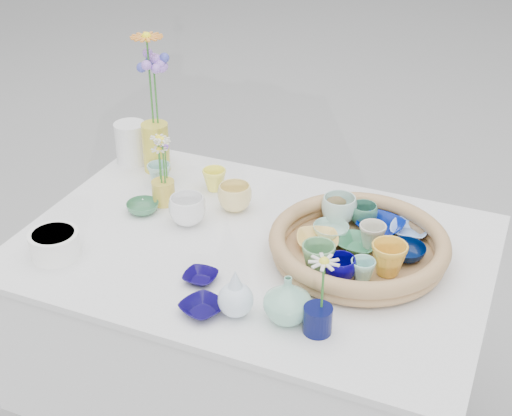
% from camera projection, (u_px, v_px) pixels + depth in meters
% --- Properties ---
extents(wicker_tray, '(0.47, 0.47, 0.08)m').
position_uv_depth(wicker_tray, '(359.00, 246.00, 1.87)').
color(wicker_tray, olive).
rests_on(wicker_tray, display_table).
extents(tray_ceramic_0, '(0.15, 0.15, 0.03)m').
position_uv_depth(tray_ceramic_0, '(381.00, 226.00, 1.96)').
color(tray_ceramic_0, '#001277').
rests_on(tray_ceramic_0, wicker_tray).
extents(tray_ceramic_1, '(0.11, 0.11, 0.03)m').
position_uv_depth(tray_ceramic_1, '(406.00, 252.00, 1.85)').
color(tray_ceramic_1, '#000E36').
rests_on(tray_ceramic_1, wicker_tray).
extents(tray_ceramic_2, '(0.11, 0.11, 0.08)m').
position_uv_depth(tray_ceramic_2, '(389.00, 259.00, 1.77)').
color(tray_ceramic_2, gold).
rests_on(tray_ceramic_2, wicker_tray).
extents(tray_ceramic_3, '(0.11, 0.11, 0.03)m').
position_uv_depth(tray_ceramic_3, '(358.00, 245.00, 1.88)').
color(tray_ceramic_3, '#2C7049').
rests_on(tray_ceramic_3, wicker_tray).
extents(tray_ceramic_4, '(0.10, 0.10, 0.08)m').
position_uv_depth(tray_ceramic_4, '(318.00, 258.00, 1.78)').
color(tray_ceramic_4, '#609961').
rests_on(tray_ceramic_4, wicker_tray).
extents(tray_ceramic_5, '(0.11, 0.11, 0.03)m').
position_uv_depth(tray_ceramic_5, '(331.00, 230.00, 1.94)').
color(tray_ceramic_5, '#A8D8CA').
rests_on(tray_ceramic_5, wicker_tray).
extents(tray_ceramic_6, '(0.12, 0.12, 0.08)m').
position_uv_depth(tray_ceramic_6, '(339.00, 209.00, 1.99)').
color(tray_ceramic_6, '#AED0C5').
rests_on(tray_ceramic_6, wicker_tray).
extents(tray_ceramic_7, '(0.08, 0.08, 0.07)m').
position_uv_depth(tray_ceramic_7, '(372.00, 236.00, 1.88)').
color(tray_ceramic_7, beige).
rests_on(tray_ceramic_7, wicker_tray).
extents(tray_ceramic_8, '(0.11, 0.11, 0.03)m').
position_uv_depth(tray_ceramic_8, '(409.00, 230.00, 1.94)').
color(tray_ceramic_8, '#83AFF4').
rests_on(tray_ceramic_8, wicker_tray).
extents(tray_ceramic_9, '(0.10, 0.10, 0.06)m').
position_uv_depth(tray_ceramic_9, '(340.00, 268.00, 1.76)').
color(tray_ceramic_9, '#050064').
rests_on(tray_ceramic_9, wicker_tray).
extents(tray_ceramic_10, '(0.15, 0.15, 0.03)m').
position_uv_depth(tray_ceramic_10, '(317.00, 241.00, 1.90)').
color(tray_ceramic_10, '#E4B454').
rests_on(tray_ceramic_10, wicker_tray).
extents(tray_ceramic_11, '(0.07, 0.07, 0.06)m').
position_uv_depth(tray_ceramic_11, '(363.00, 270.00, 1.76)').
color(tray_ceramic_11, '#94D8C8').
rests_on(tray_ceramic_11, wicker_tray).
extents(tray_ceramic_12, '(0.10, 0.10, 0.06)m').
position_uv_depth(tray_ceramic_12, '(364.00, 214.00, 1.98)').
color(tray_ceramic_12, '#3A775D').
rests_on(tray_ceramic_12, wicker_tray).
extents(loose_ceramic_0, '(0.09, 0.09, 0.07)m').
position_uv_depth(loose_ceramic_0, '(214.00, 180.00, 2.19)').
color(loose_ceramic_0, '#FFF653').
rests_on(loose_ceramic_0, display_table).
extents(loose_ceramic_1, '(0.13, 0.13, 0.08)m').
position_uv_depth(loose_ceramic_1, '(235.00, 197.00, 2.08)').
color(loose_ceramic_1, '#EFD783').
rests_on(loose_ceramic_1, display_table).
extents(loose_ceramic_2, '(0.10, 0.10, 0.03)m').
position_uv_depth(loose_ceramic_2, '(143.00, 207.00, 2.08)').
color(loose_ceramic_2, '#3B744F').
rests_on(loose_ceramic_2, display_table).
extents(loose_ceramic_3, '(0.12, 0.12, 0.08)m').
position_uv_depth(loose_ceramic_3, '(187.00, 210.00, 2.02)').
color(loose_ceramic_3, white).
rests_on(loose_ceramic_3, display_table).
extents(loose_ceramic_4, '(0.09, 0.09, 0.02)m').
position_uv_depth(loose_ceramic_4, '(201.00, 277.00, 1.79)').
color(loose_ceramic_4, '#0A023F').
rests_on(loose_ceramic_4, display_table).
extents(loose_ceramic_5, '(0.09, 0.09, 0.07)m').
position_uv_depth(loose_ceramic_5, '(159.00, 174.00, 2.22)').
color(loose_ceramic_5, '#94C5B8').
rests_on(loose_ceramic_5, display_table).
extents(loose_ceramic_6, '(0.13, 0.13, 0.02)m').
position_uv_depth(loose_ceramic_6, '(202.00, 308.00, 1.68)').
color(loose_ceramic_6, '#0A043F').
rests_on(loose_ceramic_6, display_table).
extents(fluted_bowl, '(0.14, 0.14, 0.07)m').
position_uv_depth(fluted_bowl, '(55.00, 244.00, 1.88)').
color(fluted_bowl, white).
rests_on(fluted_bowl, display_table).
extents(bud_vase_paleblue, '(0.10, 0.10, 0.13)m').
position_uv_depth(bud_vase_paleblue, '(235.00, 292.00, 1.65)').
color(bud_vase_paleblue, silver).
rests_on(bud_vase_paleblue, display_table).
extents(bud_vase_seafoam, '(0.12, 0.12, 0.12)m').
position_uv_depth(bud_vase_seafoam, '(288.00, 299.00, 1.64)').
color(bud_vase_seafoam, '#83C2A6').
rests_on(bud_vase_seafoam, display_table).
extents(bud_vase_cobalt, '(0.09, 0.09, 0.07)m').
position_uv_depth(bud_vase_cobalt, '(318.00, 320.00, 1.61)').
color(bud_vase_cobalt, '#070B3C').
rests_on(bud_vase_cobalt, display_table).
extents(single_daisy, '(0.08, 0.08, 0.14)m').
position_uv_depth(single_daisy, '(323.00, 285.00, 1.57)').
color(single_daisy, silver).
rests_on(single_daisy, bud_vase_cobalt).
extents(tall_vase_yellow, '(0.09, 0.09, 0.16)m').
position_uv_depth(tall_vase_yellow, '(156.00, 147.00, 2.28)').
color(tall_vase_yellow, gold).
rests_on(tall_vase_yellow, display_table).
extents(gerbera, '(0.13, 0.13, 0.30)m').
position_uv_depth(gerbera, '(150.00, 81.00, 2.18)').
color(gerbera, orange).
rests_on(gerbera, tall_vase_yellow).
extents(hydrangea, '(0.10, 0.10, 0.27)m').
position_uv_depth(hydrangea, '(156.00, 94.00, 2.20)').
color(hydrangea, '#4349B9').
rests_on(hydrangea, tall_vase_yellow).
extents(white_pitcher, '(0.15, 0.11, 0.14)m').
position_uv_depth(white_pitcher, '(131.00, 143.00, 2.33)').
color(white_pitcher, white).
rests_on(white_pitcher, display_table).
extents(daisy_cup, '(0.08, 0.08, 0.07)m').
position_uv_depth(daisy_cup, '(163.00, 192.00, 2.11)').
color(daisy_cup, gold).
rests_on(daisy_cup, display_table).
extents(daisy_posy, '(0.09, 0.09, 0.14)m').
position_uv_depth(daisy_posy, '(163.00, 159.00, 2.06)').
color(daisy_posy, silver).
rests_on(daisy_posy, daisy_cup).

